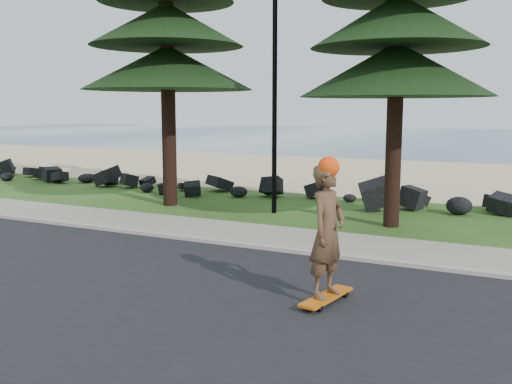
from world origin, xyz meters
TOP-DOWN VIEW (x-y plane):
  - ground at (0.00, 0.00)m, footprint 160.00×160.00m
  - road at (0.00, -4.50)m, footprint 160.00×7.00m
  - kerb at (0.00, -0.90)m, footprint 160.00×0.20m
  - sidewalk at (0.00, 0.20)m, footprint 160.00×2.00m
  - beach_sand at (0.00, 14.50)m, footprint 160.00×15.00m
  - ocean at (0.00, 51.00)m, footprint 160.00×58.00m
  - seawall_boulders at (0.00, 5.60)m, footprint 60.00×2.40m
  - lamp_post at (0.00, 3.20)m, footprint 0.25×0.14m
  - skateboarder at (3.99, -3.57)m, footprint 0.61×1.26m

SIDE VIEW (x-z plane):
  - ground at x=0.00m, z-range 0.00..0.00m
  - seawall_boulders at x=0.00m, z-range -0.55..0.55m
  - ocean at x=0.00m, z-range 0.00..0.01m
  - beach_sand at x=0.00m, z-range 0.00..0.01m
  - road at x=0.00m, z-range 0.00..0.02m
  - sidewalk at x=0.00m, z-range 0.00..0.08m
  - kerb at x=0.00m, z-range 0.00..0.10m
  - skateboarder at x=3.99m, z-range 0.01..2.28m
  - lamp_post at x=0.00m, z-range 0.06..8.20m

